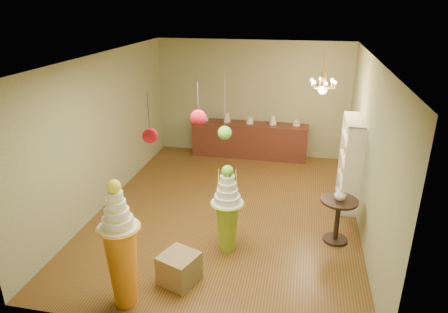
% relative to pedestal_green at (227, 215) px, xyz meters
% --- Properties ---
extents(floor, '(6.50, 6.50, 0.00)m').
position_rel_pedestal_green_xyz_m(floor, '(-0.25, 1.31, -0.65)').
color(floor, brown).
rests_on(floor, ground).
extents(ceiling, '(6.50, 6.50, 0.00)m').
position_rel_pedestal_green_xyz_m(ceiling, '(-0.25, 1.31, 2.35)').
color(ceiling, silver).
rests_on(ceiling, ground).
extents(wall_back, '(5.00, 0.04, 3.00)m').
position_rel_pedestal_green_xyz_m(wall_back, '(-0.25, 4.56, 0.85)').
color(wall_back, gray).
rests_on(wall_back, ground).
extents(wall_front, '(5.00, 0.04, 3.00)m').
position_rel_pedestal_green_xyz_m(wall_front, '(-0.25, -1.94, 0.85)').
color(wall_front, gray).
rests_on(wall_front, ground).
extents(wall_left, '(0.04, 6.50, 3.00)m').
position_rel_pedestal_green_xyz_m(wall_left, '(-2.75, 1.31, 0.85)').
color(wall_left, gray).
rests_on(wall_left, ground).
extents(wall_right, '(0.04, 6.50, 3.00)m').
position_rel_pedestal_green_xyz_m(wall_right, '(2.25, 1.31, 0.85)').
color(wall_right, gray).
rests_on(wall_right, ground).
extents(pedestal_green, '(0.63, 0.63, 1.53)m').
position_rel_pedestal_green_xyz_m(pedestal_green, '(0.00, 0.00, 0.00)').
color(pedestal_green, '#8AA925').
rests_on(pedestal_green, floor).
extents(pedestal_orange, '(0.55, 0.55, 1.88)m').
position_rel_pedestal_green_xyz_m(pedestal_orange, '(-1.13, -1.54, 0.11)').
color(pedestal_orange, orange).
rests_on(pedestal_orange, floor).
extents(burlap_riser, '(0.65, 0.65, 0.46)m').
position_rel_pedestal_green_xyz_m(burlap_riser, '(-0.54, -0.96, -0.42)').
color(burlap_riser, olive).
rests_on(burlap_riser, floor).
extents(sideboard, '(3.04, 0.54, 1.16)m').
position_rel_pedestal_green_xyz_m(sideboard, '(-0.25, 4.28, -0.17)').
color(sideboard, '#4F2418').
rests_on(sideboard, floor).
extents(shelving_unit, '(0.33, 1.20, 1.80)m').
position_rel_pedestal_green_xyz_m(shelving_unit, '(2.09, 2.11, 0.25)').
color(shelving_unit, silver).
rests_on(shelving_unit, floor).
extents(round_table, '(0.69, 0.69, 0.80)m').
position_rel_pedestal_green_xyz_m(round_table, '(1.80, 0.62, -0.13)').
color(round_table, black).
rests_on(round_table, floor).
extents(vase, '(0.25, 0.25, 0.20)m').
position_rel_pedestal_green_xyz_m(vase, '(1.80, 0.62, 0.25)').
color(vase, silver).
rests_on(vase, round_table).
extents(pom_red_left, '(0.21, 0.21, 0.64)m').
position_rel_pedestal_green_xyz_m(pom_red_left, '(-0.28, -0.64, 1.81)').
color(pom_red_left, '#474033').
rests_on(pom_red_left, ceiling).
extents(pom_green_mid, '(0.22, 0.22, 1.13)m').
position_rel_pedestal_green_xyz_m(pom_green_mid, '(-0.09, 0.23, 1.33)').
color(pom_green_mid, '#474033').
rests_on(pom_green_mid, ceiling).
extents(pom_red_right, '(0.18, 0.18, 0.60)m').
position_rel_pedestal_green_xyz_m(pom_red_right, '(-0.59, -1.56, 1.84)').
color(pom_red_right, '#474033').
rests_on(pom_red_right, ceiling).
extents(chandelier, '(0.70, 0.70, 0.85)m').
position_rel_pedestal_green_xyz_m(chandelier, '(1.44, 2.53, 1.65)').
color(chandelier, '#D98E4C').
rests_on(chandelier, ceiling).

